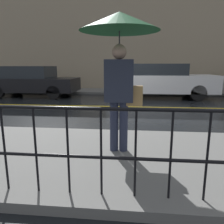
# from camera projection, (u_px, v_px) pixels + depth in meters

# --- Properties ---
(ground_plane) EXTENTS (80.00, 80.00, 0.00)m
(ground_plane) POSITION_uv_depth(u_px,v_px,m) (125.00, 107.00, 7.88)
(ground_plane) COLOR black
(sidewalk_near) EXTENTS (28.00, 2.62, 0.12)m
(sidewalk_near) POSITION_uv_depth(u_px,v_px,m) (112.00, 158.00, 3.33)
(sidewalk_near) COLOR #60605E
(sidewalk_near) RESTS_ON ground_plane
(sidewalk_far) EXTENTS (28.00, 2.13, 0.12)m
(sidewalk_far) POSITION_uv_depth(u_px,v_px,m) (128.00, 91.00, 12.17)
(sidewalk_far) COLOR #60605E
(sidewalk_far) RESTS_ON ground_plane
(lane_marking) EXTENTS (25.20, 0.12, 0.01)m
(lane_marking) POSITION_uv_depth(u_px,v_px,m) (125.00, 107.00, 7.88)
(lane_marking) COLOR gold
(lane_marking) RESTS_ON ground_plane
(building_storefront) EXTENTS (28.00, 0.30, 6.82)m
(building_storefront) POSITION_uv_depth(u_px,v_px,m) (130.00, 32.00, 12.67)
(building_storefront) COLOR gray
(building_storefront) RESTS_ON ground_plane
(railing_foreground) EXTENTS (12.00, 0.04, 0.93)m
(railing_foreground) POSITION_uv_depth(u_px,v_px,m) (101.00, 141.00, 2.17)
(railing_foreground) COLOR black
(railing_foreground) RESTS_ON sidewalk_near
(pedestrian) EXTENTS (1.16, 1.16, 2.07)m
(pedestrian) POSITION_uv_depth(u_px,v_px,m) (120.00, 39.00, 3.14)
(pedestrian) COLOR #23283D
(pedestrian) RESTS_ON sidewalk_near
(car_black) EXTENTS (4.27, 1.84, 1.44)m
(car_black) POSITION_uv_depth(u_px,v_px,m) (32.00, 81.00, 10.55)
(car_black) COLOR black
(car_black) RESTS_ON ground_plane
(car_white) EXTENTS (4.78, 1.81, 1.54)m
(car_white) POSITION_uv_depth(u_px,v_px,m) (160.00, 81.00, 9.93)
(car_white) COLOR silver
(car_white) RESTS_ON ground_plane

